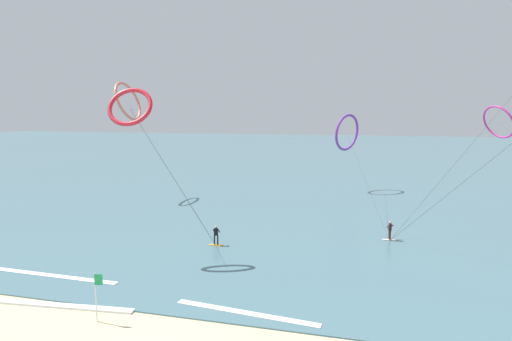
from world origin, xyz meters
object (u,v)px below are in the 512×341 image
surfer_ivory (390,232)px  kite_crimson (130,107)px  kite_violet (347,133)px  beach_flag (97,290)px  kite_coral (128,101)px  kite_magenta (499,122)px  surfer_amber (216,237)px

surfer_ivory → kite_crimson: (-19.47, -9.33, 10.81)m
kite_violet → beach_flag: size_ratio=9.64×
kite_coral → kite_violet: bearing=-66.1°
kite_magenta → beach_flag: (-32.69, -50.33, -8.03)m
kite_violet → kite_magenta: kite_magenta is taller
kite_crimson → kite_coral: bearing=111.6°
surfer_ivory → kite_violet: 25.60m
kite_violet → kite_coral: size_ratio=1.37×
kite_crimson → surfer_ivory: bearing=15.9°
beach_flag → kite_violet: bearing=75.4°
surfer_ivory → kite_crimson: bearing=103.8°
kite_violet → kite_crimson: bearing=9.5°
surfer_ivory → kite_coral: size_ratio=0.09×
surfer_ivory → kite_crimson: kite_crimson is taller
kite_crimson → kite_violet: kite_crimson is taller
kite_coral → beach_flag: bearing=-152.9°
kite_violet → kite_magenta: bearing=142.0°
kite_crimson → beach_flag: bearing=-80.4°
kite_crimson → kite_magenta: (36.12, 40.57, -1.77)m
surfer_amber → kite_coral: size_ratio=0.09×
surfer_ivory → kite_violet: kite_violet is taller
kite_magenta → beach_flag: 60.55m
kite_magenta → beach_flag: bearing=115.4°
kite_magenta → surfer_amber: bearing=108.1°
kite_crimson → surfer_amber: bearing=29.0°
surfer_amber → kite_violet: 31.59m
kite_crimson → beach_flag: size_ratio=4.78×
kite_violet → kite_coral: 30.34m
kite_crimson → beach_flag: kite_crimson is taller
beach_flag → surfer_ivory: bearing=49.9°
kite_violet → beach_flag: 44.97m
surfer_amber → kite_crimson: bearing=-147.7°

